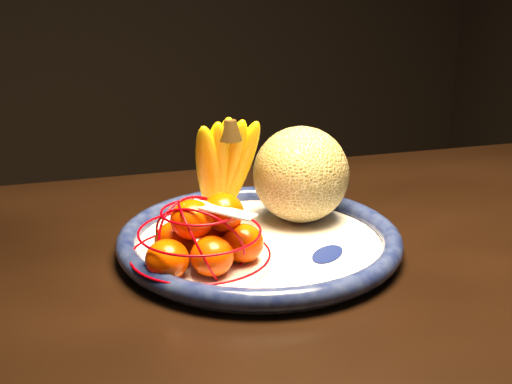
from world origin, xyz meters
name	(u,v)px	position (x,y,z in m)	size (l,w,h in m)	color
fruit_bowl	(259,241)	(0.11, 0.22, 0.81)	(0.33, 0.33, 0.03)	white
cantaloupe	(301,174)	(0.18, 0.27, 0.87)	(0.12, 0.12, 0.12)	olive
banana_bunch	(223,167)	(0.08, 0.28, 0.89)	(0.10, 0.09, 0.15)	yellow
mandarin_bag	(203,238)	(0.03, 0.19, 0.84)	(0.16, 0.16, 0.09)	#FF4902
price_tag	(221,210)	(0.04, 0.18, 0.88)	(0.07, 0.03, 0.00)	white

